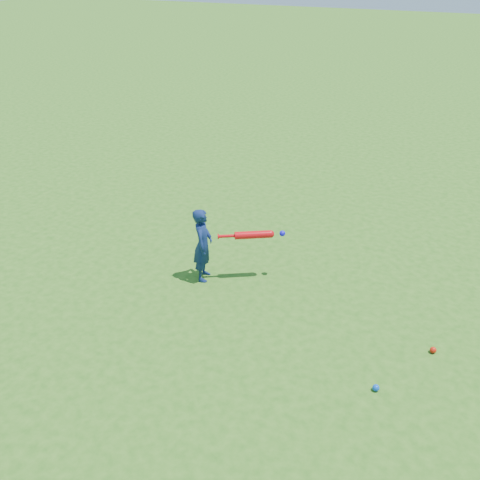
{
  "coord_description": "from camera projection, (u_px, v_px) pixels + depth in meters",
  "views": [
    {
      "loc": [
        2.57,
        -4.83,
        3.98
      ],
      "look_at": [
        -0.14,
        0.86,
        0.56
      ],
      "focal_mm": 40.0,
      "sensor_mm": 36.0,
      "label": 1
    }
  ],
  "objects": [
    {
      "name": "ground_ball_red",
      "position": [
        433.0,
        350.0,
        5.99
      ],
      "size": [
        0.07,
        0.07,
        0.07
      ],
      "primitive_type": "sphere",
      "color": "red",
      "rests_on": "ground"
    },
    {
      "name": "ground",
      "position": [
        221.0,
        311.0,
        6.7
      ],
      "size": [
        80.0,
        80.0,
        0.0
      ],
      "primitive_type": "plane",
      "color": "#2A5F16",
      "rests_on": "ground"
    },
    {
      "name": "bat_swing",
      "position": [
        256.0,
        235.0,
        7.09
      ],
      "size": [
        0.8,
        0.52,
        0.1
      ],
      "rotation": [
        0.0,
        0.0,
        0.55
      ],
      "color": "red",
      "rests_on": "ground"
    },
    {
      "name": "ground_ball_blue",
      "position": [
        376.0,
        388.0,
        5.48
      ],
      "size": [
        0.07,
        0.07,
        0.07
      ],
      "primitive_type": "sphere",
      "color": "blue",
      "rests_on": "ground"
    },
    {
      "name": "child",
      "position": [
        203.0,
        245.0,
        7.14
      ],
      "size": [
        0.35,
        0.44,
        1.04
      ],
      "primitive_type": "imported",
      "rotation": [
        0.0,
        0.0,
        1.88
      ],
      "color": "#10204E",
      "rests_on": "ground"
    }
  ]
}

